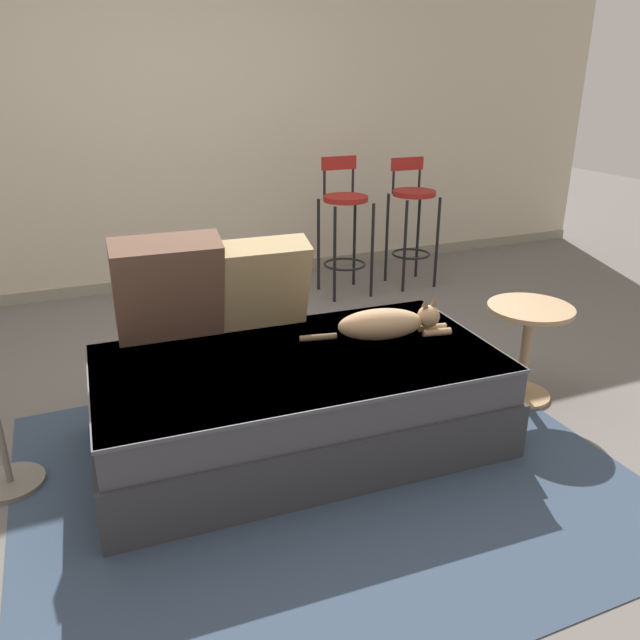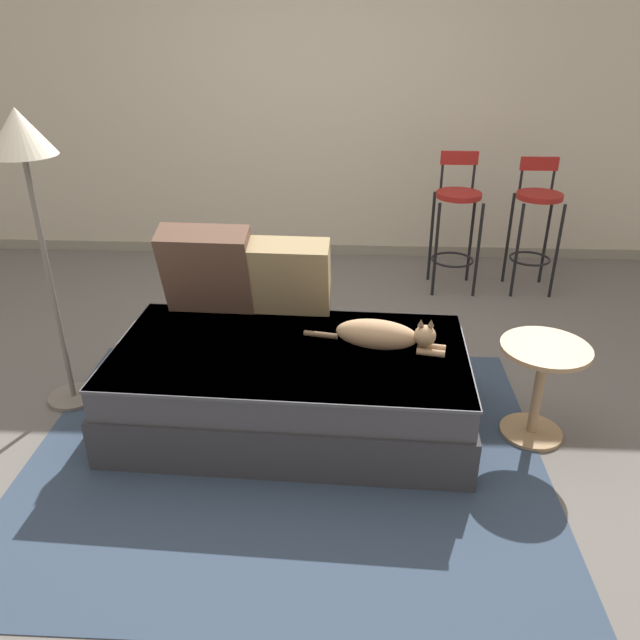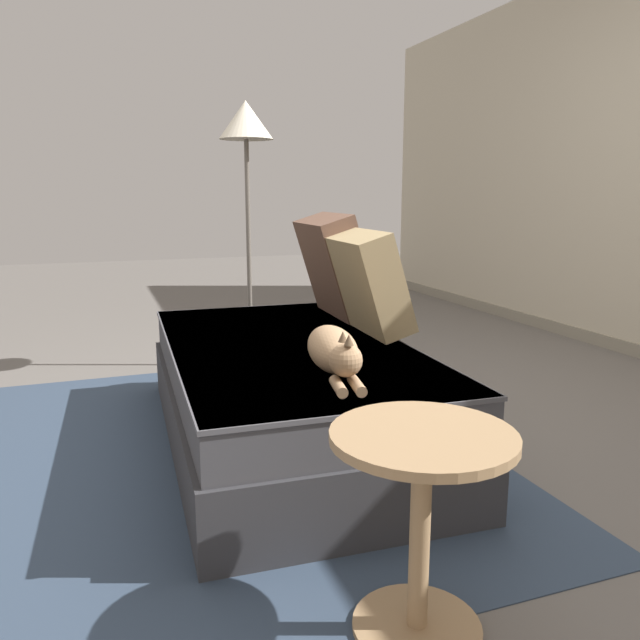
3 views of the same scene
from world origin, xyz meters
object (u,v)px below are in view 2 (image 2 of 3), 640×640
(bar_stool_near_window, at_px, (456,214))
(bar_stool_by_doorway, at_px, (536,215))
(throw_pillow_corner, at_px, (208,269))
(floor_lamp, at_px, (25,162))
(throw_pillow_middle, at_px, (290,277))
(cat, at_px, (383,335))
(couch, at_px, (291,385))
(side_table, at_px, (540,378))

(bar_stool_near_window, distance_m, bar_stool_by_doorway, 0.60)
(throw_pillow_corner, distance_m, bar_stool_near_window, 2.18)
(bar_stool_by_doorway, xyz_separation_m, floor_lamp, (-2.97, -1.74, 0.74))
(throw_pillow_middle, bearing_deg, bar_stool_by_doorway, 40.77)
(throw_pillow_middle, xyz_separation_m, cat, (0.50, -0.36, -0.16))
(couch, relative_size, throw_pillow_corner, 3.58)
(couch, bearing_deg, floor_lamp, 173.18)
(floor_lamp, bearing_deg, bar_stool_by_doorway, 30.38)
(throw_pillow_middle, relative_size, floor_lamp, 0.29)
(couch, bearing_deg, bar_stool_near_window, 59.67)
(couch, relative_size, throw_pillow_middle, 4.03)
(throw_pillow_corner, relative_size, floor_lamp, 0.33)
(throw_pillow_middle, height_order, side_table, throw_pillow_middle)
(throw_pillow_middle, xyz_separation_m, floor_lamp, (-1.23, -0.24, 0.67))
(throw_pillow_corner, relative_size, cat, 0.72)
(bar_stool_by_doorway, bearing_deg, side_table, -102.71)
(cat, distance_m, floor_lamp, 1.92)
(side_table, bearing_deg, throw_pillow_corner, 165.17)
(bar_stool_near_window, bearing_deg, throw_pillow_corner, -137.18)
(couch, xyz_separation_m, bar_stool_near_window, (1.11, 1.89, 0.37))
(throw_pillow_corner, distance_m, floor_lamp, 1.04)
(bar_stool_near_window, xyz_separation_m, floor_lamp, (-2.37, -1.74, 0.75))
(throw_pillow_middle, relative_size, bar_stool_near_window, 0.44)
(throw_pillow_middle, xyz_separation_m, bar_stool_by_doorway, (1.74, 1.50, -0.07))
(throw_pillow_corner, bearing_deg, bar_stool_by_doorway, 33.96)
(bar_stool_by_doorway, bearing_deg, bar_stool_near_window, 180.00)
(side_table, xyz_separation_m, floor_lamp, (-2.53, 0.20, 1.00))
(bar_stool_near_window, relative_size, side_table, 2.02)
(cat, relative_size, side_table, 1.40)
(throw_pillow_middle, xyz_separation_m, bar_stool_near_window, (1.14, 1.50, -0.08))
(couch, height_order, bar_stool_by_doorway, bar_stool_by_doorway)
(couch, bearing_deg, side_table, -2.31)
(couch, distance_m, throw_pillow_middle, 0.60)
(couch, xyz_separation_m, bar_stool_by_doorway, (1.71, 1.89, 0.38))
(couch, distance_m, bar_stool_by_doorway, 2.58)
(cat, height_order, bar_stool_by_doorway, bar_stool_by_doorway)
(bar_stool_by_doorway, relative_size, floor_lamp, 0.64)
(couch, height_order, side_table, side_table)
(bar_stool_near_window, bearing_deg, cat, -108.89)
(couch, height_order, throw_pillow_middle, throw_pillow_middle)
(side_table, bearing_deg, throw_pillow_middle, 161.02)
(throw_pillow_corner, bearing_deg, cat, -21.48)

